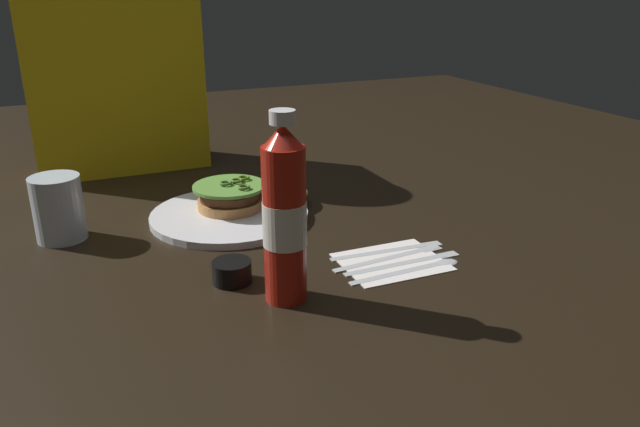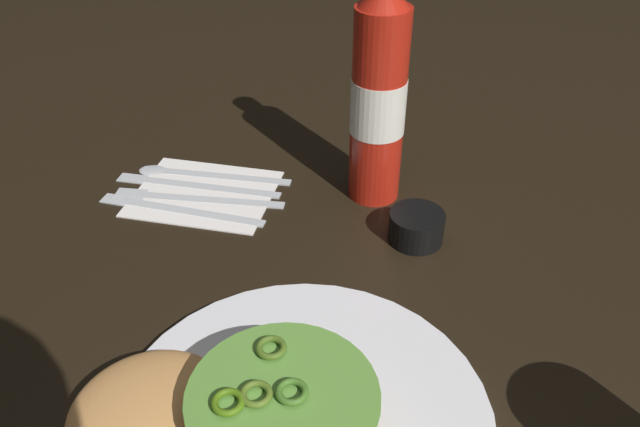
{
  "view_description": "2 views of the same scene",
  "coord_description": "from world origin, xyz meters",
  "px_view_note": "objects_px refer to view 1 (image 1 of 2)",
  "views": [
    {
      "loc": [
        -0.18,
        -0.88,
        0.42
      ],
      "look_at": [
        0.17,
        -0.08,
        0.08
      ],
      "focal_mm": 34.62,
      "sensor_mm": 36.0,
      "label": 1
    },
    {
      "loc": [
        0.02,
        0.45,
        0.42
      ],
      "look_at": [
        0.12,
        -0.03,
        0.06
      ],
      "focal_mm": 35.74,
      "sensor_mm": 36.0,
      "label": 2
    }
  ],
  "objects_px": {
    "dinner_plate": "(230,215)",
    "butter_knife": "(410,260)",
    "condiment_cup": "(232,272)",
    "fork_utensil": "(398,254)",
    "steak_knife": "(394,248)",
    "diner_person": "(112,56)",
    "napkin": "(392,261)",
    "water_glass": "(58,208)",
    "burger_sandwich": "(248,195)",
    "spoon_utensil": "(420,266)",
    "ketchup_bottle": "(285,217)"
  },
  "relations": [
    {
      "from": "dinner_plate",
      "to": "butter_knife",
      "type": "relative_size",
      "value": 1.44
    },
    {
      "from": "condiment_cup",
      "to": "butter_knife",
      "type": "height_order",
      "value": "condiment_cup"
    },
    {
      "from": "fork_utensil",
      "to": "steak_knife",
      "type": "bearing_deg",
      "value": 73.86
    },
    {
      "from": "dinner_plate",
      "to": "diner_person",
      "type": "distance_m",
      "value": 0.51
    },
    {
      "from": "condiment_cup",
      "to": "fork_utensil",
      "type": "height_order",
      "value": "condiment_cup"
    },
    {
      "from": "steak_knife",
      "to": "dinner_plate",
      "type": "bearing_deg",
      "value": 129.77
    },
    {
      "from": "napkin",
      "to": "water_glass",
      "type": "bearing_deg",
      "value": 146.49
    },
    {
      "from": "burger_sandwich",
      "to": "fork_utensil",
      "type": "relative_size",
      "value": 1.13
    },
    {
      "from": "water_glass",
      "to": "napkin",
      "type": "distance_m",
      "value": 0.56
    },
    {
      "from": "burger_sandwich",
      "to": "spoon_utensil",
      "type": "height_order",
      "value": "burger_sandwich"
    },
    {
      "from": "condiment_cup",
      "to": "fork_utensil",
      "type": "bearing_deg",
      "value": -4.95
    },
    {
      "from": "fork_utensil",
      "to": "steak_knife",
      "type": "height_order",
      "value": "same"
    },
    {
      "from": "spoon_utensil",
      "to": "butter_knife",
      "type": "distance_m",
      "value": 0.02
    },
    {
      "from": "burger_sandwich",
      "to": "butter_knife",
      "type": "bearing_deg",
      "value": -63.33
    },
    {
      "from": "dinner_plate",
      "to": "diner_person",
      "type": "relative_size",
      "value": 0.5
    },
    {
      "from": "condiment_cup",
      "to": "butter_knife",
      "type": "relative_size",
      "value": 0.29
    },
    {
      "from": "napkin",
      "to": "diner_person",
      "type": "bearing_deg",
      "value": 113.71
    },
    {
      "from": "diner_person",
      "to": "burger_sandwich",
      "type": "bearing_deg",
      "value": -66.36
    },
    {
      "from": "dinner_plate",
      "to": "fork_utensil",
      "type": "bearing_deg",
      "value": -53.57
    },
    {
      "from": "spoon_utensil",
      "to": "diner_person",
      "type": "distance_m",
      "value": 0.86
    },
    {
      "from": "burger_sandwich",
      "to": "water_glass",
      "type": "relative_size",
      "value": 2.03
    },
    {
      "from": "spoon_utensil",
      "to": "fork_utensil",
      "type": "relative_size",
      "value": 0.96
    },
    {
      "from": "burger_sandwich",
      "to": "diner_person",
      "type": "relative_size",
      "value": 0.39
    },
    {
      "from": "water_glass",
      "to": "steak_knife",
      "type": "height_order",
      "value": "water_glass"
    },
    {
      "from": "dinner_plate",
      "to": "ketchup_bottle",
      "type": "height_order",
      "value": "ketchup_bottle"
    },
    {
      "from": "butter_knife",
      "to": "condiment_cup",
      "type": "bearing_deg",
      "value": 169.53
    },
    {
      "from": "dinner_plate",
      "to": "diner_person",
      "type": "bearing_deg",
      "value": 107.22
    },
    {
      "from": "water_glass",
      "to": "diner_person",
      "type": "distance_m",
      "value": 0.47
    },
    {
      "from": "ketchup_bottle",
      "to": "napkin",
      "type": "xyz_separation_m",
      "value": [
        0.19,
        0.04,
        -0.12
      ]
    },
    {
      "from": "diner_person",
      "to": "dinner_plate",
      "type": "bearing_deg",
      "value": -72.78
    },
    {
      "from": "ketchup_bottle",
      "to": "napkin",
      "type": "relative_size",
      "value": 1.67
    },
    {
      "from": "ketchup_bottle",
      "to": "spoon_utensil",
      "type": "relative_size",
      "value": 1.39
    },
    {
      "from": "water_glass",
      "to": "diner_person",
      "type": "bearing_deg",
      "value": 68.83
    },
    {
      "from": "fork_utensil",
      "to": "napkin",
      "type": "bearing_deg",
      "value": -143.89
    },
    {
      "from": "dinner_plate",
      "to": "water_glass",
      "type": "bearing_deg",
      "value": 175.04
    },
    {
      "from": "water_glass",
      "to": "dinner_plate",
      "type": "bearing_deg",
      "value": -4.96
    },
    {
      "from": "ketchup_bottle",
      "to": "napkin",
      "type": "height_order",
      "value": "ketchup_bottle"
    },
    {
      "from": "dinner_plate",
      "to": "ketchup_bottle",
      "type": "xyz_separation_m",
      "value": [
        -0.01,
        -0.33,
        0.12
      ]
    },
    {
      "from": "spoon_utensil",
      "to": "diner_person",
      "type": "bearing_deg",
      "value": 114.48
    },
    {
      "from": "water_glass",
      "to": "napkin",
      "type": "height_order",
      "value": "water_glass"
    },
    {
      "from": "butter_knife",
      "to": "diner_person",
      "type": "distance_m",
      "value": 0.84
    },
    {
      "from": "condiment_cup",
      "to": "napkin",
      "type": "xyz_separation_m",
      "value": [
        0.25,
        -0.04,
        -0.01
      ]
    },
    {
      "from": "dinner_plate",
      "to": "water_glass",
      "type": "distance_m",
      "value": 0.29
    },
    {
      "from": "burger_sandwich",
      "to": "napkin",
      "type": "bearing_deg",
      "value": -66.2
    },
    {
      "from": "water_glass",
      "to": "butter_knife",
      "type": "bearing_deg",
      "value": -33.2
    },
    {
      "from": "ketchup_bottle",
      "to": "diner_person",
      "type": "height_order",
      "value": "diner_person"
    },
    {
      "from": "condiment_cup",
      "to": "spoon_utensil",
      "type": "bearing_deg",
      "value": -15.21
    },
    {
      "from": "diner_person",
      "to": "ketchup_bottle",
      "type": "bearing_deg",
      "value": -80.96
    },
    {
      "from": "fork_utensil",
      "to": "diner_person",
      "type": "relative_size",
      "value": 0.35
    },
    {
      "from": "burger_sandwich",
      "to": "fork_utensil",
      "type": "bearing_deg",
      "value": -62.14
    }
  ]
}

